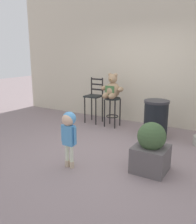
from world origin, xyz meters
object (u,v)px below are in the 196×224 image
at_px(bar_stool_with_teddy, 112,106).
at_px(bar_chair_empty, 94,98).
at_px(child_walking, 69,128).
at_px(teddy_bear, 112,89).
at_px(planter_with_shrub, 151,149).
at_px(trash_bin, 156,119).

bearing_deg(bar_stool_with_teddy, bar_chair_empty, 171.20).
bearing_deg(child_walking, teddy_bear, -71.28).
xyz_separation_m(bar_stool_with_teddy, child_walking, (0.43, -2.27, 0.14)).
xyz_separation_m(bar_stool_with_teddy, planter_with_shrub, (1.56, -1.75, -0.15)).
bearing_deg(trash_bin, bar_stool_with_teddy, 168.50).
relative_size(teddy_bear, planter_with_shrub, 0.76).
xyz_separation_m(trash_bin, planter_with_shrub, (0.41, -1.52, -0.05)).
height_order(bar_chair_empty, planter_with_shrub, bar_chair_empty).
bearing_deg(trash_bin, planter_with_shrub, -74.76).
bearing_deg(trash_bin, teddy_bear, 169.91).
bearing_deg(planter_with_shrub, teddy_bear, 132.22).
xyz_separation_m(teddy_bear, planter_with_shrub, (1.56, -1.72, -0.57)).
relative_size(bar_stool_with_teddy, teddy_bear, 1.23).
bearing_deg(bar_chair_empty, child_walking, -67.07).
bearing_deg(teddy_bear, planter_with_shrub, -47.78).
bearing_deg(trash_bin, child_walking, -109.39).
xyz_separation_m(trash_bin, bar_chair_empty, (-1.72, 0.32, 0.23)).
relative_size(trash_bin, bar_chair_empty, 0.70).
height_order(bar_stool_with_teddy, trash_bin, trash_bin).
relative_size(child_walking, bar_chair_empty, 0.78).
relative_size(bar_stool_with_teddy, trash_bin, 0.89).
height_order(teddy_bear, bar_chair_empty, teddy_bear).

